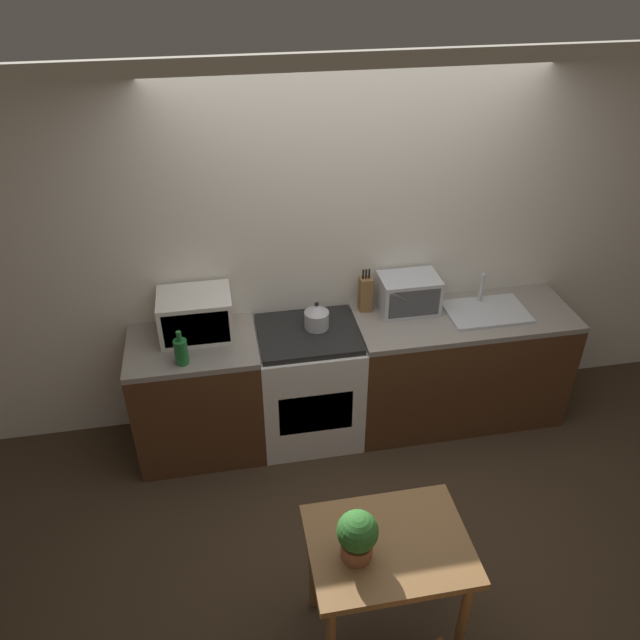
% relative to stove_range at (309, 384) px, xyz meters
% --- Properties ---
extents(ground_plane, '(16.00, 16.00, 0.00)m').
position_rel_stove_range_xyz_m(ground_plane, '(0.35, -0.72, -0.45)').
color(ground_plane, '#3D2D1E').
extents(wall_back, '(10.00, 0.06, 2.60)m').
position_rel_stove_range_xyz_m(wall_back, '(0.35, 0.34, 0.85)').
color(wall_back, silver).
rests_on(wall_back, ground_plane).
extents(counter_left_run, '(0.85, 0.62, 0.90)m').
position_rel_stove_range_xyz_m(counter_left_run, '(-0.78, 0.00, 0.00)').
color(counter_left_run, '#4C2D19').
rests_on(counter_left_run, ground_plane).
extents(counter_right_run, '(1.55, 0.62, 0.90)m').
position_rel_stove_range_xyz_m(counter_right_run, '(1.13, 0.00, 0.00)').
color(counter_right_run, '#4C2D19').
rests_on(counter_right_run, ground_plane).
extents(stove_range, '(0.70, 0.62, 0.90)m').
position_rel_stove_range_xyz_m(stove_range, '(0.00, 0.00, 0.00)').
color(stove_range, silver).
rests_on(stove_range, ground_plane).
extents(kettle, '(0.17, 0.17, 0.20)m').
position_rel_stove_range_xyz_m(kettle, '(0.07, 0.04, 0.54)').
color(kettle, '#B7B7BC').
rests_on(kettle, stove_range).
extents(microwave, '(0.48, 0.36, 0.30)m').
position_rel_stove_range_xyz_m(microwave, '(-0.73, 0.11, 0.60)').
color(microwave, silver).
rests_on(microwave, counter_left_run).
extents(bottle, '(0.09, 0.09, 0.24)m').
position_rel_stove_range_xyz_m(bottle, '(-0.83, -0.20, 0.54)').
color(bottle, '#1E662D').
rests_on(bottle, counter_left_run).
extents(knife_block, '(0.09, 0.09, 0.32)m').
position_rel_stove_range_xyz_m(knife_block, '(0.44, 0.20, 0.58)').
color(knife_block, brown).
rests_on(knife_block, counter_right_run).
extents(toaster_oven, '(0.41, 0.28, 0.26)m').
position_rel_stove_range_xyz_m(toaster_oven, '(0.74, 0.15, 0.58)').
color(toaster_oven, silver).
rests_on(toaster_oven, counter_right_run).
extents(sink_basin, '(0.56, 0.38, 0.24)m').
position_rel_stove_range_xyz_m(sink_basin, '(1.28, 0.01, 0.47)').
color(sink_basin, silver).
rests_on(sink_basin, counter_right_run).
extents(dining_table, '(0.78, 0.59, 0.77)m').
position_rel_stove_range_xyz_m(dining_table, '(0.12, -1.63, 0.19)').
color(dining_table, brown).
rests_on(dining_table, ground_plane).
extents(potted_plant, '(0.19, 0.19, 0.27)m').
position_rel_stove_range_xyz_m(potted_plant, '(-0.05, -1.66, 0.47)').
color(potted_plant, '#9E5B3D').
rests_on(potted_plant, dining_table).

